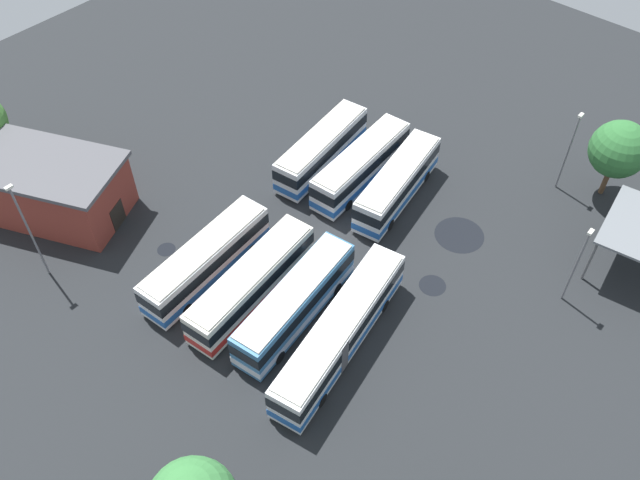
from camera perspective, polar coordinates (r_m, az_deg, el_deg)
The scene contains 16 objects.
ground_plane at distance 53.98m, azimuth 0.87°, elevation -0.23°, with size 94.44×94.44×0.00m, color black.
bus_row0_slot0 at distance 46.38m, azimuth 1.71°, elevation -7.88°, with size 14.76×5.07×3.51m.
bus_row0_slot1 at distance 47.87m, azimuth -2.13°, elevation -5.36°, with size 11.97×3.96×3.51m.
bus_row0_slot2 at distance 49.18m, azimuth -5.83°, elevation -3.66°, with size 12.20×3.74×3.51m.
bus_row0_slot3 at distance 51.08m, azimuth -9.66°, elevation -1.65°, with size 11.87×3.47×3.51m.
bus_row1_slot1 at distance 56.57m, azimuth 6.62°, elevation 4.85°, with size 11.34×4.37×3.51m.
bus_row1_slot2 at distance 57.99m, azimuth 3.52°, elevation 6.42°, with size 11.54×3.34×3.51m.
bus_row1_slot3 at distance 59.48m, azimuth 0.14°, elevation 7.77°, with size 11.30×3.90×3.51m.
depot_building at distance 58.80m, azimuth -21.80°, elevation 4.17°, with size 11.07×13.49×5.27m.
lamp_post_mid_lot at distance 59.40m, azimuth 20.47°, elevation 7.32°, with size 0.56×0.28×7.80m.
lamp_post_far_corner at distance 52.55m, azimuth -23.62°, elevation 0.89°, with size 0.56×0.28×9.20m.
lamp_post_by_building at distance 50.58m, azimuth 21.07°, elevation -1.82°, with size 0.56×0.28×7.42m.
tree_south_edge at distance 60.01m, azimuth 24.13°, elevation 7.06°, with size 4.79×4.79×7.22m.
puddle_between_rows at distance 55.72m, azimuth 11.79°, elevation 0.43°, with size 4.05×4.05×0.01m, color black.
puddle_back_corner at distance 54.88m, azimuth -12.97°, elevation -0.79°, with size 1.48×1.48×0.01m, color black.
puddle_front_lane at distance 51.86m, azimuth 9.57°, elevation -3.85°, with size 2.08×2.08×0.01m, color black.
Camera 1 is at (-27.69, -23.04, 40.19)m, focal length 37.53 mm.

